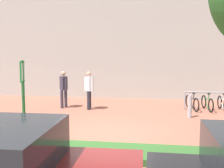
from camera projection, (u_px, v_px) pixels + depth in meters
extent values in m
plane|color=#9E5B47|center=(108.00, 134.00, 8.22)|extent=(60.00, 60.00, 0.00)
cube|color=#B2ADA3|center=(129.00, 10.00, 15.15)|extent=(28.00, 1.20, 10.00)
cube|color=#336028|center=(101.00, 152.00, 6.50)|extent=(7.00, 1.10, 0.16)
cylinder|color=#2D7238|center=(24.00, 106.00, 6.68)|extent=(0.08, 0.08, 2.32)
cube|color=#198C33|center=(22.00, 72.00, 6.58)|extent=(0.11, 0.36, 0.52)
cube|color=white|center=(22.00, 72.00, 6.58)|extent=(0.10, 0.30, 0.44)
torus|color=black|center=(4.00, 138.00, 6.82)|extent=(0.63, 0.30, 0.66)
torus|color=black|center=(45.00, 135.00, 7.06)|extent=(0.63, 0.30, 0.66)
cylinder|color=silver|center=(25.00, 128.00, 6.92)|extent=(0.79, 0.35, 0.04)
cylinder|color=silver|center=(29.00, 137.00, 6.97)|extent=(0.57, 0.26, 0.44)
cylinder|color=silver|center=(17.00, 124.00, 6.86)|extent=(0.04, 0.04, 0.28)
cube|color=black|center=(17.00, 118.00, 6.84)|extent=(0.22, 0.15, 0.05)
cylinder|color=silver|center=(40.00, 118.00, 6.98)|extent=(0.19, 0.40, 0.04)
cylinder|color=#99999E|center=(185.00, 101.00, 11.94)|extent=(0.06, 0.06, 0.80)
cylinder|color=#99999E|center=(215.00, 93.00, 11.70)|extent=(2.60, 0.08, 0.06)
torus|color=black|center=(196.00, 105.00, 11.47)|extent=(0.19, 0.60, 0.61)
torus|color=black|center=(188.00, 101.00, 12.40)|extent=(0.19, 0.60, 0.61)
cylinder|color=black|center=(192.00, 98.00, 11.91)|extent=(0.21, 0.76, 0.03)
cylinder|color=black|center=(191.00, 103.00, 12.03)|extent=(0.16, 0.55, 0.40)
cylinder|color=black|center=(194.00, 97.00, 11.73)|extent=(0.03, 0.03, 0.26)
cube|color=black|center=(194.00, 93.00, 11.72)|extent=(0.11, 0.20, 0.05)
cylinder|color=black|center=(189.00, 92.00, 12.24)|extent=(0.38, 0.12, 0.04)
torus|color=black|center=(211.00, 105.00, 11.34)|extent=(0.13, 0.61, 0.61)
torus|color=black|center=(204.00, 102.00, 12.28)|extent=(0.13, 0.61, 0.61)
cylinder|color=#1E7233|center=(207.00, 99.00, 11.79)|extent=(0.13, 0.77, 0.03)
cylinder|color=#1E7233|center=(206.00, 104.00, 11.90)|extent=(0.10, 0.56, 0.40)
cylinder|color=#1E7233|center=(209.00, 97.00, 11.61)|extent=(0.03, 0.03, 0.26)
cube|color=black|center=(209.00, 94.00, 11.59)|extent=(0.10, 0.19, 0.05)
cylinder|color=#1E7233|center=(205.00, 92.00, 12.12)|extent=(0.39, 0.09, 0.04)
torus|color=black|center=(220.00, 102.00, 12.14)|extent=(0.08, 0.61, 0.61)
cylinder|color=silver|center=(223.00, 99.00, 11.65)|extent=(0.06, 0.77, 0.03)
cylinder|color=silver|center=(222.00, 104.00, 11.77)|extent=(0.06, 0.56, 0.40)
cylinder|color=silver|center=(224.00, 98.00, 11.47)|extent=(0.03, 0.03, 0.26)
cube|color=black|center=(224.00, 94.00, 11.45)|extent=(0.08, 0.19, 0.05)
cylinder|color=silver|center=(221.00, 93.00, 11.98)|extent=(0.39, 0.05, 0.04)
cylinder|color=#ADADB2|center=(190.00, 106.00, 10.39)|extent=(0.16, 0.16, 0.90)
cylinder|color=#383342|center=(62.00, 99.00, 12.23)|extent=(0.14, 0.14, 0.85)
cylinder|color=#383342|center=(66.00, 98.00, 12.52)|extent=(0.14, 0.14, 0.85)
cube|color=#383342|center=(64.00, 83.00, 12.29)|extent=(0.44, 0.46, 0.62)
cylinder|color=#383342|center=(66.00, 84.00, 12.08)|extent=(0.09, 0.09, 0.59)
cylinder|color=#383342|center=(62.00, 83.00, 12.51)|extent=(0.09, 0.09, 0.59)
sphere|color=tan|center=(63.00, 73.00, 12.24)|extent=(0.22, 0.22, 0.22)
cylinder|color=#2D2D38|center=(88.00, 100.00, 11.86)|extent=(0.14, 0.14, 0.85)
cylinder|color=#2D2D38|center=(90.00, 100.00, 12.12)|extent=(0.14, 0.14, 0.85)
cube|color=white|center=(89.00, 84.00, 11.91)|extent=(0.46, 0.45, 0.62)
cylinder|color=white|center=(92.00, 85.00, 11.72)|extent=(0.09, 0.09, 0.59)
cylinder|color=white|center=(86.00, 84.00, 12.12)|extent=(0.09, 0.09, 0.59)
sphere|color=tan|center=(89.00, 74.00, 11.86)|extent=(0.22, 0.22, 0.22)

